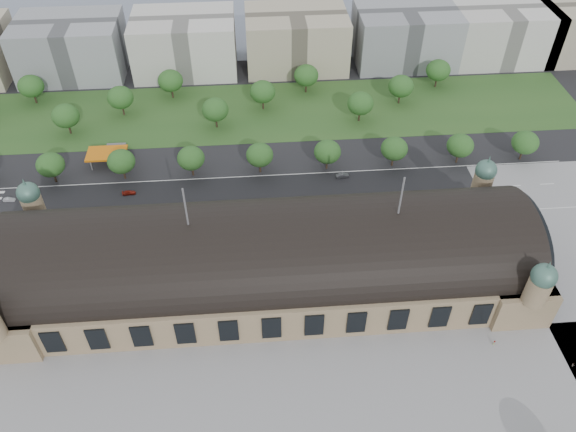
{
  "coord_description": "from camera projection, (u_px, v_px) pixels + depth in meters",
  "views": [
    {
      "loc": [
        -2.58,
        -106.5,
        125.15
      ],
      "look_at": [
        6.88,
        13.58,
        14.0
      ],
      "focal_mm": 35.0,
      "sensor_mm": 36.0,
      "label": 1
    }
  ],
  "objects": [
    {
      "name": "ground",
      "position": [
        268.0,
        284.0,
        163.05
      ],
      "size": [
        900.0,
        900.0,
        0.0
      ],
      "primitive_type": "plane",
      "color": "black",
      "rests_on": "ground"
    },
    {
      "name": "station",
      "position": [
        267.0,
        260.0,
        156.08
      ],
      "size": [
        150.0,
        48.4,
        44.3
      ],
      "color": "#8D7458",
      "rests_on": "ground"
    },
    {
      "name": "plaza_south",
      "position": [
        321.0,
        425.0,
        131.39
      ],
      "size": [
        190.0,
        48.0,
        0.12
      ],
      "primitive_type": "cube",
      "color": "gray",
      "rests_on": "ground"
    },
    {
      "name": "road_slab",
      "position": [
        203.0,
        202.0,
        189.74
      ],
      "size": [
        260.0,
        26.0,
        0.1
      ],
      "primitive_type": "cube",
      "color": "black",
      "rests_on": "ground"
    },
    {
      "name": "grass_belt",
      "position": [
        220.0,
        113.0,
        230.32
      ],
      "size": [
        300.0,
        45.0,
        0.1
      ],
      "primitive_type": "cube",
      "color": "#294F1F",
      "rests_on": "ground"
    },
    {
      "name": "petrol_station",
      "position": [
        112.0,
        152.0,
        205.77
      ],
      "size": [
        14.0,
        13.0,
        5.05
      ],
      "color": "#C7650B",
      "rests_on": "ground"
    },
    {
      "name": "office_2",
      "position": [
        71.0,
        47.0,
        247.74
      ],
      "size": [
        45.0,
        32.0,
        24.0
      ],
      "primitive_type": "cube",
      "color": "gray",
      "rests_on": "ground"
    },
    {
      "name": "office_3",
      "position": [
        185.0,
        43.0,
        250.62
      ],
      "size": [
        45.0,
        32.0,
        24.0
      ],
      "primitive_type": "cube",
      "color": "beige",
      "rests_on": "ground"
    },
    {
      "name": "office_4",
      "position": [
        296.0,
        39.0,
        253.51
      ],
      "size": [
        45.0,
        32.0,
        24.0
      ],
      "primitive_type": "cube",
      "color": "tan",
      "rests_on": "ground"
    },
    {
      "name": "office_5",
      "position": [
        405.0,
        36.0,
        256.4
      ],
      "size": [
        45.0,
        32.0,
        24.0
      ],
      "primitive_type": "cube",
      "color": "gray",
      "rests_on": "ground"
    },
    {
      "name": "office_6",
      "position": [
        501.0,
        32.0,
        259.0
      ],
      "size": [
        45.0,
        32.0,
        24.0
      ],
      "primitive_type": "cube",
      "color": "beige",
      "rests_on": "ground"
    },
    {
      "name": "tree_row_2",
      "position": [
        50.0,
        165.0,
        192.69
      ],
      "size": [
        9.6,
        9.6,
        11.52
      ],
      "color": "#2D2116",
      "rests_on": "ground"
    },
    {
      "name": "tree_row_3",
      "position": [
        121.0,
        161.0,
        194.07
      ],
      "size": [
        9.6,
        9.6,
        11.52
      ],
      "color": "#2D2116",
      "rests_on": "ground"
    },
    {
      "name": "tree_row_4",
      "position": [
        191.0,
        158.0,
        195.46
      ],
      "size": [
        9.6,
        9.6,
        11.52
      ],
      "color": "#2D2116",
      "rests_on": "ground"
    },
    {
      "name": "tree_row_5",
      "position": [
        260.0,
        155.0,
        196.85
      ],
      "size": [
        9.6,
        9.6,
        11.52
      ],
      "color": "#2D2116",
      "rests_on": "ground"
    },
    {
      "name": "tree_row_6",
      "position": [
        327.0,
        152.0,
        198.23
      ],
      "size": [
        9.6,
        9.6,
        11.52
      ],
      "color": "#2D2116",
      "rests_on": "ground"
    },
    {
      "name": "tree_row_7",
      "position": [
        394.0,
        149.0,
        199.62
      ],
      "size": [
        9.6,
        9.6,
        11.52
      ],
      "color": "#2D2116",
      "rests_on": "ground"
    },
    {
      "name": "tree_row_8",
      "position": [
        460.0,
        146.0,
        201.01
      ],
      "size": [
        9.6,
        9.6,
        11.52
      ],
      "color": "#2D2116",
      "rests_on": "ground"
    },
    {
      "name": "tree_row_9",
      "position": [
        525.0,
        142.0,
        202.39
      ],
      "size": [
        9.6,
        9.6,
        11.52
      ],
      "color": "#2D2116",
      "rests_on": "ground"
    },
    {
      "name": "tree_belt_2",
      "position": [
        31.0,
        86.0,
        230.67
      ],
      "size": [
        10.4,
        10.4,
        12.48
      ],
      "color": "#2D2116",
      "rests_on": "ground"
    },
    {
      "name": "tree_belt_3",
      "position": [
        66.0,
        116.0,
        214.19
      ],
      "size": [
        10.4,
        10.4,
        12.48
      ],
      "color": "#2D2116",
      "rests_on": "ground"
    },
    {
      "name": "tree_belt_4",
      "position": [
        120.0,
        97.0,
        224.08
      ],
      "size": [
        10.4,
        10.4,
        12.48
      ],
      "color": "#2D2116",
      "rests_on": "ground"
    },
    {
      "name": "tree_belt_5",
      "position": [
        170.0,
        81.0,
        233.97
      ],
      "size": [
        10.4,
        10.4,
        12.48
      ],
      "color": "#2D2116",
      "rests_on": "ground"
    },
    {
      "name": "tree_belt_6",
      "position": [
        215.0,
        110.0,
        217.48
      ],
      "size": [
        10.4,
        10.4,
        12.48
      ],
      "color": "#2D2116",
      "rests_on": "ground"
    },
    {
      "name": "tree_belt_7",
      "position": [
        263.0,
        92.0,
        227.37
      ],
      "size": [
        10.4,
        10.4,
        12.48
      ],
      "color": "#2D2116",
      "rests_on": "ground"
    },
    {
      "name": "tree_belt_8",
      "position": [
        306.0,
        75.0,
        237.26
      ],
      "size": [
        10.4,
        10.4,
        12.48
      ],
      "color": "#2D2116",
      "rests_on": "ground"
    },
    {
      "name": "tree_belt_9",
      "position": [
        360.0,
        103.0,
        220.77
      ],
      "size": [
        10.4,
        10.4,
        12.48
      ],
      "color": "#2D2116",
      "rests_on": "ground"
    },
    {
      "name": "tree_belt_10",
      "position": [
        401.0,
        86.0,
        230.66
      ],
      "size": [
        10.4,
        10.4,
        12.48
      ],
      "color": "#2D2116",
      "rests_on": "ground"
    },
    {
      "name": "tree_belt_11",
      "position": [
        438.0,
        70.0,
        240.55
      ],
      "size": [
        10.4,
        10.4,
        12.48
      ],
      "color": "#2D2116",
      "rests_on": "ground"
    },
    {
      "name": "traffic_car_1",
      "position": [
        9.0,
        200.0,
        189.64
      ],
      "size": [
        3.94,
        1.54,
        1.28
      ],
      "primitive_type": "imported",
      "rotation": [
        0.0,
        0.0,
        1.52
      ],
      "color": "#9C9EA5",
      "rests_on": "ground"
    },
    {
      "name": "traffic_car_3",
      "position": [
        129.0,
        193.0,
        192.28
      ],
      "size": [
        4.65,
        2.23,
        1.31
      ],
      "primitive_type": "imported",
      "rotation": [
        0.0,
        0.0,
        1.66
      ],
      "color": "maroon",
      "rests_on": "ground"
    },
    {
      "name": "traffic_car_4",
      "position": [
        297.0,
        206.0,
        187.26
      ],
      "size": [
        4.13,
        1.98,
        1.36
      ],
      "primitive_type": "imported",
      "rotation": [
        0.0,
        0.0,
        -1.48
      ],
      "color": "#192848",
      "rests_on": "ground"
    },
    {
      "name": "traffic_car_5",
      "position": [
        343.0,
        176.0,
        199.03
      ],
      "size": [
        4.7,
        2.06,
        1.5
      ],
      "primitive_type": "imported",
      "rotation": [
        0.0,
        0.0,
        1.68
      ],
      "color": "#4F5055",
      "rests_on": "ground"
    },
    {
      "name": "traffic_car_6",
      "position": [
        501.0,
        203.0,
        188.48
      ],
      "size": [
        4.77,
        2.32,
        1.31
      ],
      "primitive_type": "imported",
      "rotation": [
        0.0,
        0.0,
        -1.54
      ],
      "color": "silver",
      "rests_on": "ground"
    },
    {
      "name": "parked_car_0",
      "position": [
        61.0,
        243.0,
        174.22
      ],
      "size": [
        5.26,
        3.5,
        1.64
      ],
      "primitive_type": "imported",
      "rotation": [
        0.0,
        0.0,
        -1.18
      ],
      "color": "black",
      "rests_on": "ground"
    },
    {
      "name": "parked_car_1",
      "position": [
        38.0,
        244.0,
        173.84
      ],
      "size": [
        6.21,
        5.11,
        1.57
      ],
      "primitive_type": "imported",
      "rotation": [
        0.0,
        0.0,
        -1.04
      ],
      "color": "maroon",
      "rests_on": "ground"
    },
    {
      "name": "parked_car_2",
      "position": [
        76.0,
        233.0,
        177.38
      ],
      "size": [
        5.85,
        5.08,
        1.62
      ],
      "primitive_type": "imported",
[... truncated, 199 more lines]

